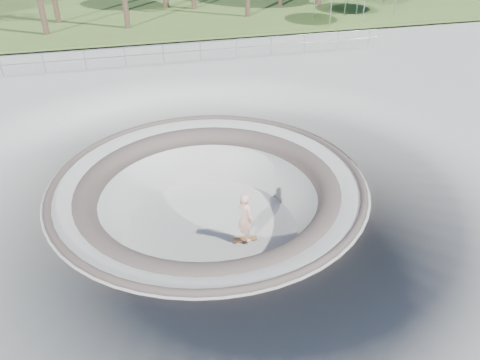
% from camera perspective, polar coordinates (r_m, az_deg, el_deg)
% --- Properties ---
extents(ground, '(180.00, 180.00, 0.00)m').
position_cam_1_polar(ground, '(15.33, -3.90, -0.14)').
color(ground, '#989793').
rests_on(ground, ground).
extents(skate_bowl, '(14.00, 14.00, 4.10)m').
position_cam_1_polar(skate_bowl, '(16.37, -3.67, -5.57)').
color(skate_bowl, '#989793').
rests_on(skate_bowl, ground).
extents(distant_hills, '(103.20, 45.00, 28.60)m').
position_cam_1_polar(distant_hills, '(71.84, -10.05, 19.37)').
color(distant_hills, brown).
rests_on(distant_hills, ground).
extents(safety_railing, '(25.00, 0.06, 1.03)m').
position_cam_1_polar(safety_railing, '(25.98, -9.34, 14.95)').
color(safety_railing, '#93949B').
rests_on(safety_railing, ground).
extents(skateboard, '(0.80, 0.27, 0.08)m').
position_cam_1_polar(skateboard, '(15.76, 0.64, -7.24)').
color(skateboard, '#93583B').
rests_on(skateboard, ground).
extents(skater, '(0.65, 0.77, 1.79)m').
position_cam_1_polar(skater, '(15.20, 0.66, -4.58)').
color(skater, '#EBB298').
rests_on(skater, skateboard).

